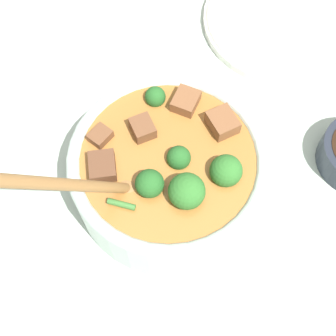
{
  "coord_description": "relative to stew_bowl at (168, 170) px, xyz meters",
  "views": [
    {
      "loc": [
        -0.05,
        0.25,
        0.58
      ],
      "look_at": [
        0.0,
        0.0,
        0.06
      ],
      "focal_mm": 50.0,
      "sensor_mm": 36.0,
      "label": 1
    }
  ],
  "objects": [
    {
      "name": "ground_plane",
      "position": [
        0.0,
        -0.0,
        -0.05
      ],
      "size": [
        4.0,
        4.0,
        0.0
      ],
      "primitive_type": "plane",
      "color": "#ADBCAD"
    },
    {
      "name": "stew_bowl",
      "position": [
        0.0,
        0.0,
        0.0
      ],
      "size": [
        0.25,
        0.27,
        0.28
      ],
      "color": "#B2C6BC",
      "rests_on": "ground_plane"
    },
    {
      "name": "empty_plate",
      "position": [
        -0.13,
        -0.32,
        -0.04
      ],
      "size": [
        0.26,
        0.26,
        0.02
      ],
      "color": "silver",
      "rests_on": "ground_plane"
    }
  ]
}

